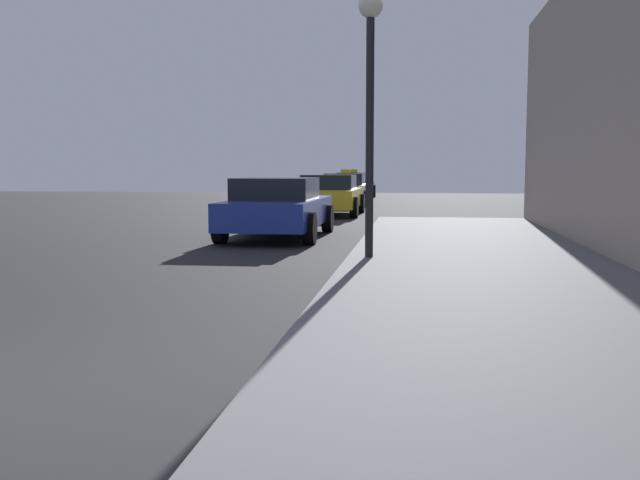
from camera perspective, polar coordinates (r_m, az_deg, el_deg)
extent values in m
cube|color=#5B5B60|center=(4.08, 21.70, -14.65)|extent=(4.00, 32.00, 0.15)
cylinder|color=black|center=(10.70, 3.95, 8.00)|extent=(0.12, 0.12, 3.50)
sphere|color=#F2EACC|center=(10.94, 4.02, 17.99)|extent=(0.36, 0.36, 0.36)
cube|color=#233899|center=(15.37, -3.32, 2.23)|extent=(1.77, 4.42, 0.55)
cube|color=black|center=(15.13, -3.49, 4.07)|extent=(1.56, 1.99, 0.45)
cylinder|color=black|center=(16.95, -5.34, 1.78)|extent=(0.22, 0.64, 0.64)
cylinder|color=black|center=(16.64, 0.61, 1.73)|extent=(0.22, 0.64, 0.64)
cylinder|color=black|center=(14.22, -7.90, 1.00)|extent=(0.22, 0.64, 0.64)
cylinder|color=black|center=(13.85, -0.83, 0.93)|extent=(0.22, 0.64, 0.64)
cube|color=yellow|center=(22.75, 0.79, 3.35)|extent=(1.76, 4.10, 0.55)
cube|color=black|center=(22.53, 0.73, 4.60)|extent=(1.55, 1.85, 0.45)
cylinder|color=black|center=(24.18, -0.91, 2.96)|extent=(0.22, 0.64, 0.64)
cylinder|color=black|center=(23.98, 3.26, 2.92)|extent=(0.22, 0.64, 0.64)
cylinder|color=black|center=(21.59, -1.95, 2.63)|extent=(0.22, 0.64, 0.64)
cylinder|color=black|center=(21.37, 2.71, 2.59)|extent=(0.22, 0.64, 0.64)
cube|color=#B7B7BF|center=(29.13, 2.05, 3.86)|extent=(1.70, 4.49, 0.55)
cube|color=black|center=(28.90, 2.01, 4.83)|extent=(1.50, 2.02, 0.45)
cube|color=yellow|center=(28.90, 2.01, 5.44)|extent=(0.36, 0.14, 0.16)
cylinder|color=black|center=(30.66, 0.72, 3.53)|extent=(0.22, 0.64, 0.64)
cylinder|color=black|center=(30.50, 3.91, 3.50)|extent=(0.22, 0.64, 0.64)
cylinder|color=black|center=(27.82, 0.01, 3.31)|extent=(0.22, 0.64, 0.64)
cylinder|color=black|center=(27.64, 3.51, 3.28)|extent=(0.22, 0.64, 0.64)
cube|color=black|center=(35.72, 2.71, 4.19)|extent=(1.75, 4.19, 0.55)
cube|color=black|center=(35.50, 2.68, 4.98)|extent=(1.54, 1.89, 0.45)
cube|color=yellow|center=(35.50, 2.68, 5.48)|extent=(0.36, 0.14, 0.16)
cylinder|color=black|center=(37.14, 1.54, 3.90)|extent=(0.22, 0.64, 0.64)
cylinder|color=black|center=(37.00, 4.24, 3.88)|extent=(0.22, 0.64, 0.64)
cylinder|color=black|center=(34.48, 1.06, 3.76)|extent=(0.22, 0.64, 0.64)
cylinder|color=black|center=(34.32, 3.97, 3.74)|extent=(0.22, 0.64, 0.64)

